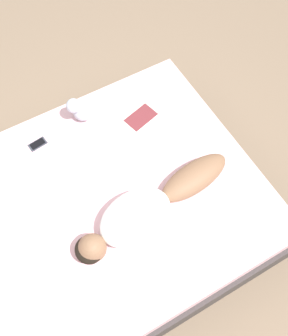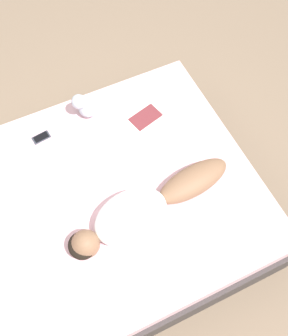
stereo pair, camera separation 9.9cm
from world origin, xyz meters
The scene contains 6 objects.
ground_plane centered at (0.00, 0.00, 0.00)m, with size 12.00×12.00×0.00m, color #7A6651.
bed centered at (0.00, 0.00, 0.27)m, with size 1.82×2.22×0.55m.
person centered at (-0.24, -0.20, 0.64)m, with size 0.42×1.24×0.20m.
open_magazine centered at (0.37, -0.59, 0.55)m, with size 0.52×0.44×0.01m.
cell_phone centered at (0.64, 0.22, 0.55)m, with size 0.09×0.14×0.01m.
plush_toy centered at (0.70, -0.17, 0.65)m, with size 0.16×0.18×0.23m.
Camera 1 is at (-1.09, 0.29, 3.03)m, focal length 42.00 mm.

